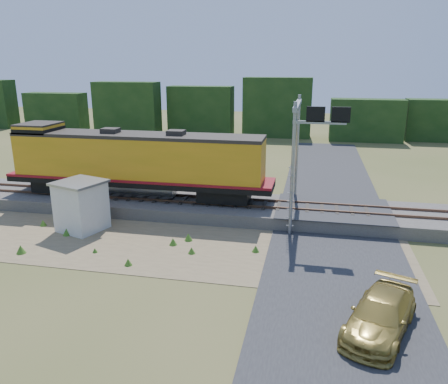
% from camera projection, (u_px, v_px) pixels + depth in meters
% --- Properties ---
extents(ground, '(140.00, 140.00, 0.00)m').
position_uv_depth(ground, '(201.00, 250.00, 23.23)').
color(ground, '#475123').
rests_on(ground, ground).
extents(ballast, '(70.00, 5.00, 0.80)m').
position_uv_depth(ballast, '(224.00, 208.00, 28.76)').
color(ballast, slate).
rests_on(ballast, ground).
extents(rails, '(70.00, 1.54, 0.16)m').
position_uv_depth(rails, '(224.00, 201.00, 28.62)').
color(rails, brown).
rests_on(rails, ballast).
extents(dirt_shoulder, '(26.00, 8.00, 0.03)m').
position_uv_depth(dirt_shoulder, '(168.00, 243.00, 24.09)').
color(dirt_shoulder, '#8C7754').
rests_on(dirt_shoulder, ground).
extents(road, '(7.00, 66.00, 0.86)m').
position_uv_depth(road, '(336.00, 254.00, 22.55)').
color(road, '#38383A').
rests_on(road, ground).
extents(tree_line_north, '(130.00, 3.00, 6.50)m').
position_uv_depth(tree_line_north, '(272.00, 114.00, 58.07)').
color(tree_line_north, '#163412').
rests_on(tree_line_north, ground).
extents(weed_clumps, '(15.00, 6.20, 0.56)m').
position_uv_depth(weed_clumps, '(140.00, 244.00, 24.00)').
color(weed_clumps, '#3E7120').
rests_on(weed_clumps, ground).
extents(locomotive, '(18.18, 2.77, 4.69)m').
position_uv_depth(locomotive, '(134.00, 161.00, 29.13)').
color(locomotive, black).
rests_on(locomotive, rails).
extents(shed, '(3.19, 3.19, 2.99)m').
position_uv_depth(shed, '(81.00, 206.00, 25.66)').
color(shed, silver).
rests_on(shed, ground).
extents(signal_gantry, '(3.02, 6.20, 7.61)m').
position_uv_depth(signal_gantry, '(303.00, 132.00, 25.68)').
color(signal_gantry, gray).
rests_on(signal_gantry, ground).
extents(car, '(3.54, 5.14, 1.38)m').
position_uv_depth(car, '(380.00, 315.00, 15.97)').
color(car, '#A28A3C').
rests_on(car, ground).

